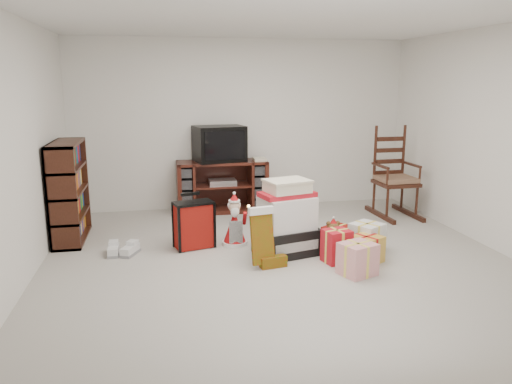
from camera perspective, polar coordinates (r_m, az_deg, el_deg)
room at (r=5.09m, az=2.93°, el=5.30°), size 5.01×5.01×2.51m
tv_stand at (r=7.35m, az=-3.89°, el=0.66°), size 1.31×0.47×0.75m
bookshelf at (r=6.39m, az=-20.57°, el=-0.13°), size 0.33×0.98×1.19m
rocking_chair at (r=7.38m, az=15.45°, el=0.88°), size 0.56×0.90×1.32m
gift_pile at (r=5.54m, az=3.54°, el=-3.49°), size 0.75×0.63×0.82m
red_suitcase at (r=5.78m, az=-7.11°, el=-3.73°), size 0.46×0.33×0.64m
stocking at (r=5.13m, az=0.71°, el=-5.20°), size 0.32×0.18×0.65m
teddy_bear at (r=5.73m, az=8.74°, el=-5.23°), size 0.23×0.21×0.35m
santa_figurine at (r=6.31m, az=3.21°, el=-2.59°), size 0.31×0.29×0.63m
mrs_claus_figurine at (r=5.87m, az=-2.47°, el=-3.78°), size 0.30×0.29×0.62m
sneaker_pair at (r=5.78m, az=-15.09°, el=-6.45°), size 0.36×0.31×0.10m
gift_cluster at (r=5.58m, az=10.63°, el=-5.94°), size 0.82×1.15×0.28m
crt_television at (r=7.25m, az=-4.22°, el=5.54°), size 0.78×0.63×0.51m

